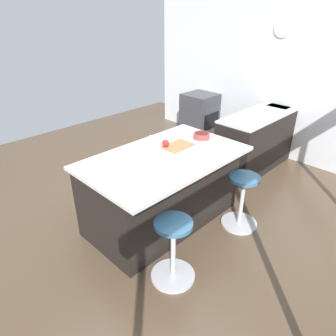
% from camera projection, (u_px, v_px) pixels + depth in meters
% --- Properties ---
extents(ground_plane, '(7.75, 7.75, 0.00)m').
position_uv_depth(ground_plane, '(152.00, 219.00, 3.90)').
color(ground_plane, brown).
extents(interior_partition_left, '(0.15, 5.45, 2.85)m').
position_uv_depth(interior_partition_left, '(281.00, 73.00, 5.11)').
color(interior_partition_left, silver).
rests_on(interior_partition_left, ground_plane).
extents(sink_cabinet, '(2.38, 0.60, 1.20)m').
position_uv_depth(sink_cabinet, '(269.00, 134.00, 5.26)').
color(sink_cabinet, black).
rests_on(sink_cabinet, ground_plane).
extents(oven_range, '(0.60, 0.61, 0.89)m').
position_uv_depth(oven_range, '(200.00, 116.00, 6.23)').
color(oven_range, '#38383D').
rests_on(oven_range, ground_plane).
extents(kitchen_island, '(1.88, 1.15, 0.90)m').
position_uv_depth(kitchen_island, '(162.00, 188.00, 3.70)').
color(kitchen_island, black).
rests_on(kitchen_island, ground_plane).
extents(stool_by_window, '(0.44, 0.44, 0.68)m').
position_uv_depth(stool_by_window, '(241.00, 203.00, 3.66)').
color(stool_by_window, '#B7B7BC').
rests_on(stool_by_window, ground_plane).
extents(stool_middle, '(0.44, 0.44, 0.68)m').
position_uv_depth(stool_middle, '(173.00, 252.00, 2.92)').
color(stool_middle, '#B7B7BC').
rests_on(stool_middle, ground_plane).
extents(cutting_board, '(0.36, 0.24, 0.02)m').
position_uv_depth(cutting_board, '(178.00, 146.00, 3.69)').
color(cutting_board, olive).
rests_on(cutting_board, kitchen_island).
extents(apple_red, '(0.08, 0.08, 0.08)m').
position_uv_depth(apple_red, '(166.00, 143.00, 3.62)').
color(apple_red, red).
rests_on(apple_red, cutting_board).
extents(water_bottle, '(0.06, 0.06, 0.31)m').
position_uv_depth(water_bottle, '(151.00, 152.00, 3.25)').
color(water_bottle, silver).
rests_on(water_bottle, kitchen_island).
extents(fruit_bowl, '(0.21, 0.21, 0.07)m').
position_uv_depth(fruit_bowl, '(202.00, 135.00, 3.91)').
color(fruit_bowl, '#993833').
rests_on(fruit_bowl, kitchen_island).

